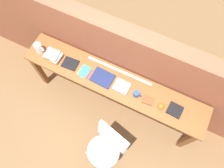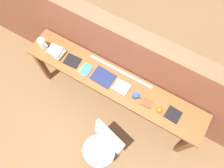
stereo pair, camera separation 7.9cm
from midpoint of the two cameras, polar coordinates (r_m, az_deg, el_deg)
name	(u,v)px [view 2 (the right image)]	position (r m, az deg, el deg)	size (l,w,h in m)	color
ground_plane	(104,118)	(3.54, -1.43, -8.89)	(40.00, 40.00, 0.00)	brown
brick_wall_back	(126,65)	(3.02, 4.52, 4.89)	(6.00, 0.20, 1.54)	#935138
sideboard	(114,86)	(2.92, 1.28, -0.46)	(2.50, 0.44, 0.88)	brown
chair_white_moulded	(102,146)	(2.93, -1.73, -15.93)	(0.54, 0.55, 0.89)	silver
pitcher_white	(42,43)	(3.10, -17.03, 10.09)	(0.14, 0.10, 0.18)	white
book_stack_leftmost	(56,52)	(3.02, -13.73, 8.17)	(0.23, 0.18, 0.10)	gold
magazine_cycling	(72,61)	(2.95, -9.55, 5.94)	(0.21, 0.17, 0.01)	black
pamphlet_pile_colourful	(86,70)	(2.87, -6.08, 3.73)	(0.17, 0.18, 0.01)	#E5334C
book_open_centre	(103,77)	(2.80, -1.54, 1.79)	(0.28, 0.21, 0.02)	navy
book_grey_hardcover	(121,87)	(2.75, 3.30, -0.85)	(0.20, 0.17, 0.03)	#9E9EA3
mug	(136,96)	(2.69, 7.02, -3.06)	(0.11, 0.08, 0.09)	#2D4C8C
leather_journal_brown	(147,103)	(2.71, 9.89, -4.93)	(0.13, 0.10, 0.02)	brown
sports_ball_small	(159,110)	(2.69, 13.09, -6.61)	(0.08, 0.08, 0.08)	orange
book_repair_rightmost	(173,115)	(2.74, 16.49, -7.70)	(0.17, 0.16, 0.03)	black
ruler_metal_back_edge	(120,71)	(2.85, 2.97, 3.39)	(0.92, 0.03, 0.00)	silver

